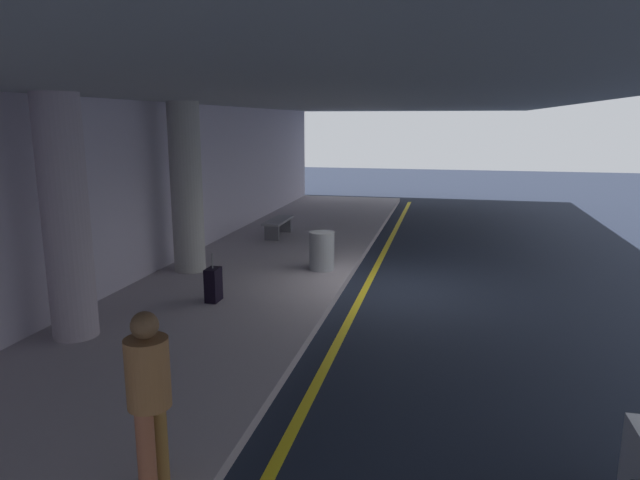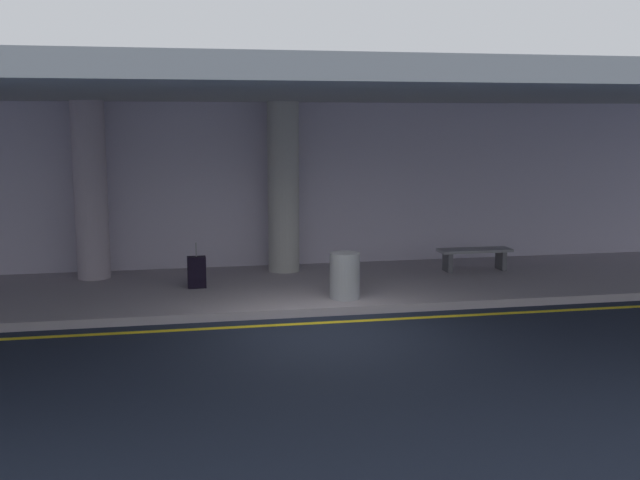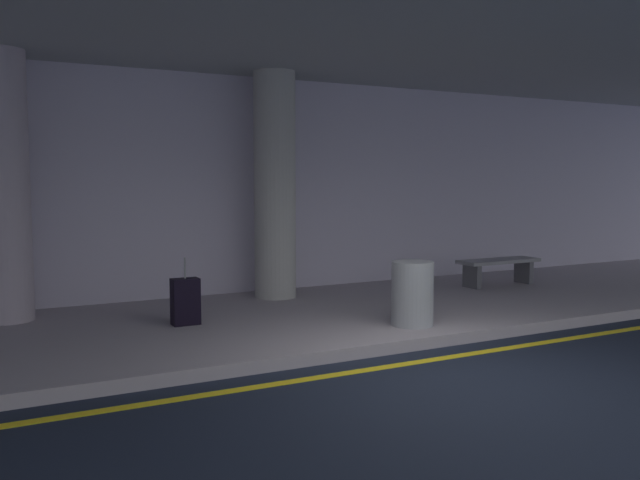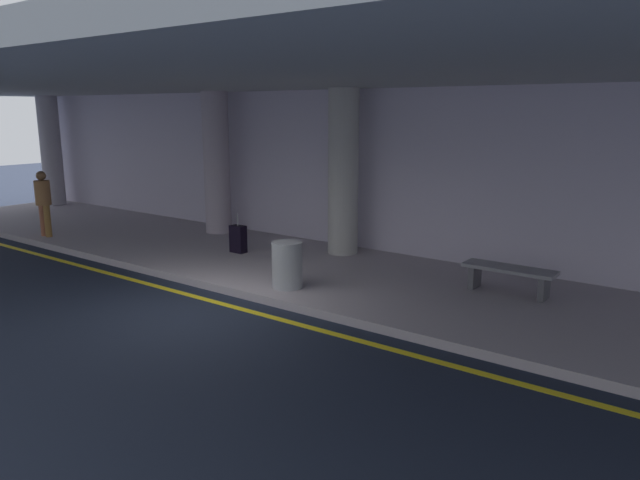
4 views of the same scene
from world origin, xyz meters
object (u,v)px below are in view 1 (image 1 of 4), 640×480
traveler_with_luggage (149,391)px  bench_metal (278,224)px  support_column_center (186,188)px  suitcase_upright_primary (213,285)px  trash_bin_steel (322,251)px  support_column_left_mid (66,219)px

traveler_with_luggage → bench_metal: traveler_with_luggage is taller
support_column_center → bench_metal: (4.09, -0.79, -1.47)m
support_column_center → traveler_with_luggage: support_column_center is taller
support_column_center → suitcase_upright_primary: 2.82m
suitcase_upright_primary → bench_metal: suitcase_upright_primary is taller
traveler_with_luggage → trash_bin_steel: 7.87m
traveler_with_luggage → suitcase_upright_primary: size_ratio=1.87×
suitcase_upright_primary → trash_bin_steel: (2.65, -1.44, 0.11)m
support_column_center → bench_metal: size_ratio=2.28×
support_column_left_mid → trash_bin_steel: size_ratio=4.29×
suitcase_upright_primary → support_column_center: bearing=13.0°
traveler_with_luggage → support_column_center: bearing=161.4°
suitcase_upright_primary → trash_bin_steel: size_ratio=1.06×
traveler_with_luggage → bench_metal: (11.24, 2.26, -0.61)m
support_column_center → bench_metal: bearing=-11.0°
suitcase_upright_primary → traveler_with_luggage: bearing=175.1°
suitcase_upright_primary → bench_metal: 6.06m
trash_bin_steel → support_column_center: bearing=104.1°
support_column_left_mid → traveler_with_luggage: support_column_left_mid is taller
support_column_left_mid → suitcase_upright_primary: bearing=-33.9°
trash_bin_steel → suitcase_upright_primary: bearing=151.4°
suitcase_upright_primary → trash_bin_steel: bearing=-51.2°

